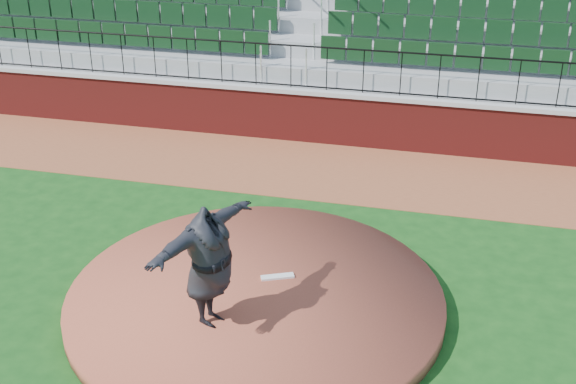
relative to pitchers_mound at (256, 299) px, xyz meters
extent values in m
plane|color=#134313|center=(0.16, 0.00, -0.12)|extent=(90.00, 90.00, 0.00)
cube|color=brown|center=(0.16, 5.40, -0.12)|extent=(34.00, 3.20, 0.01)
cube|color=maroon|center=(0.16, 7.00, 0.47)|extent=(34.00, 0.35, 1.20)
cube|color=#B7B7B7|center=(0.16, 7.00, 1.12)|extent=(34.00, 0.45, 0.10)
cylinder|color=brown|center=(0.00, 0.00, 0.00)|extent=(5.89, 5.89, 0.25)
cube|color=white|center=(0.23, 0.48, 0.14)|extent=(0.54, 0.34, 0.04)
imported|color=black|center=(-0.41, -0.90, 1.07)|extent=(1.31, 2.41, 1.89)
camera|label=1|loc=(2.82, -9.36, 6.62)|focal=46.38mm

